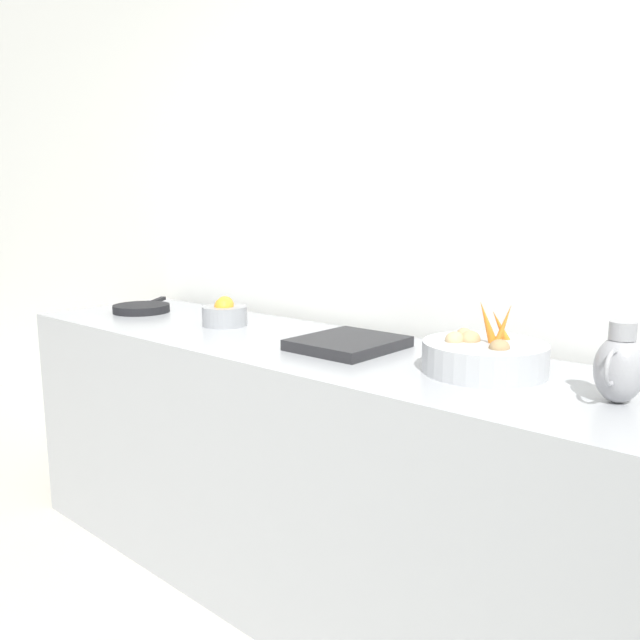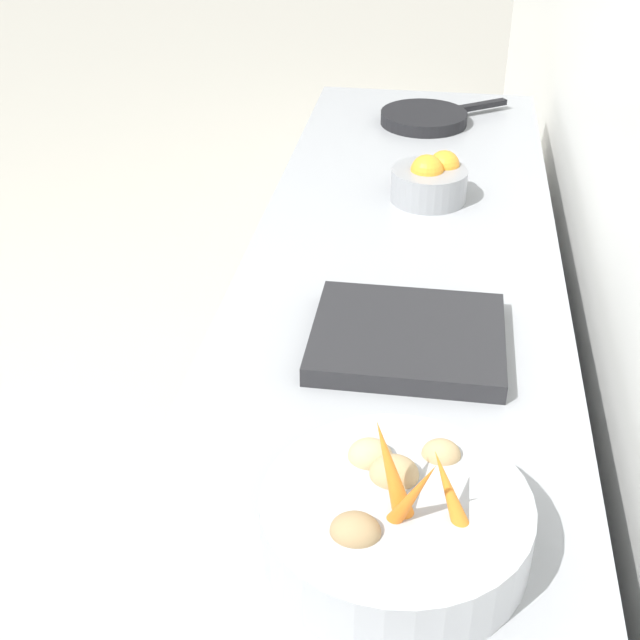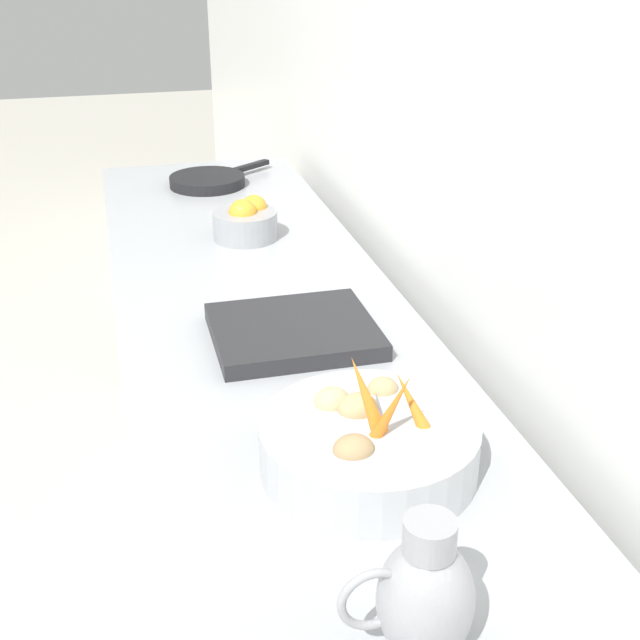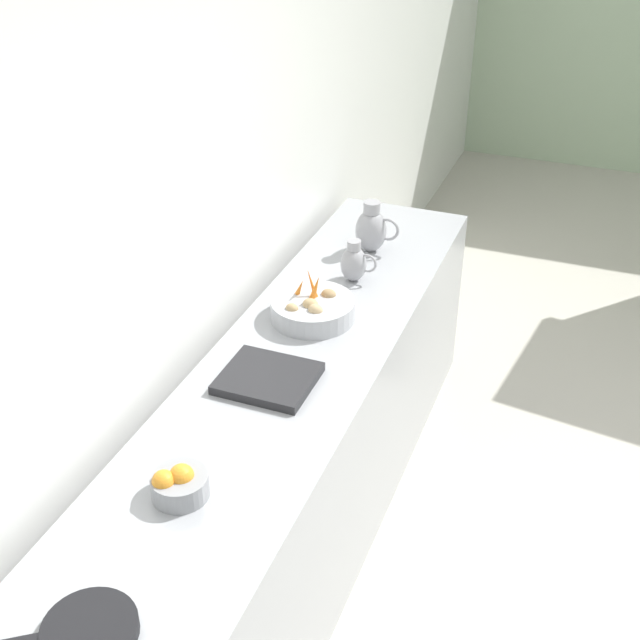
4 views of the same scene
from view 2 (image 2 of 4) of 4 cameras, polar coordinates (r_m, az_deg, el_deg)
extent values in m
cube|color=#9EA0A5|center=(1.80, 3.50, -16.25)|extent=(0.67, 3.22, 0.93)
cylinder|color=#ADAFB5|center=(1.18, 4.91, -13.04)|extent=(0.35, 0.35, 0.09)
torus|color=#ADAFB5|center=(1.21, 4.83, -14.30)|extent=(0.21, 0.21, 0.01)
cone|color=orange|center=(1.09, 5.90, -11.43)|extent=(0.08, 0.05, 0.14)
cone|color=orange|center=(1.11, 4.73, -10.08)|extent=(0.09, 0.07, 0.16)
cone|color=orange|center=(1.11, 8.39, -11.00)|extent=(0.08, 0.07, 0.11)
ellipsoid|color=tan|center=(1.22, 7.86, -8.64)|extent=(0.05, 0.05, 0.04)
ellipsoid|color=tan|center=(1.20, 3.27, -8.80)|extent=(0.06, 0.05, 0.05)
ellipsoid|color=tan|center=(1.18, 4.83, -9.91)|extent=(0.07, 0.06, 0.05)
ellipsoid|color=#9E7F56|center=(1.10, 2.31, -13.54)|extent=(0.06, 0.05, 0.05)
cylinder|color=gray|center=(2.13, 7.06, 8.69)|extent=(0.18, 0.18, 0.08)
sphere|color=orange|center=(2.11, 6.94, 9.56)|extent=(0.08, 0.08, 0.08)
sphere|color=orange|center=(2.15, 8.05, 9.87)|extent=(0.07, 0.07, 0.07)
cube|color=#232326|center=(1.57, 5.70, -1.14)|extent=(0.34, 0.30, 0.04)
cylinder|color=black|center=(2.64, 6.74, 12.88)|extent=(0.25, 0.25, 0.03)
cube|color=black|center=(2.75, 10.49, 13.53)|extent=(0.15, 0.11, 0.02)
camera|label=1|loc=(1.69, -73.91, -6.81)|focal=35.10mm
camera|label=3|loc=(0.45, -104.67, -19.57)|focal=46.90mm
camera|label=4|loc=(3.86, -12.38, 45.56)|focal=46.41mm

